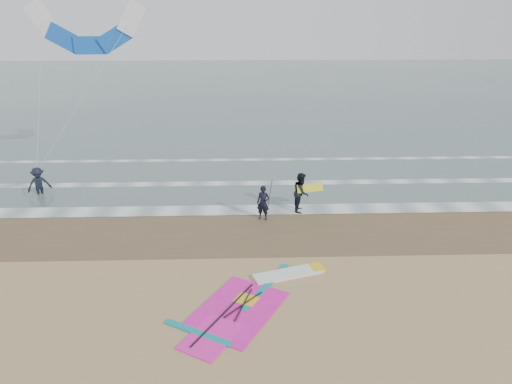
{
  "coord_description": "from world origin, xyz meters",
  "views": [
    {
      "loc": [
        -0.64,
        -12.23,
        8.89
      ],
      "look_at": [
        -0.08,
        5.0,
        2.2
      ],
      "focal_mm": 32.0,
      "sensor_mm": 36.0,
      "label": 1
    }
  ],
  "objects_px": {
    "windsurf_rig": "(253,299)",
    "person_standing": "(263,203)",
    "person_wading": "(38,178)",
    "surf_kite": "(88,32)",
    "person_walking": "(301,192)"
  },
  "relations": [
    {
      "from": "windsurf_rig",
      "to": "person_standing",
      "type": "distance_m",
      "value": 6.56
    },
    {
      "from": "windsurf_rig",
      "to": "person_wading",
      "type": "xyz_separation_m",
      "value": [
        -11.04,
        10.01,
        0.89
      ]
    },
    {
      "from": "windsurf_rig",
      "to": "person_wading",
      "type": "relative_size",
      "value": 2.99
    },
    {
      "from": "person_standing",
      "to": "person_wading",
      "type": "height_order",
      "value": "person_wading"
    },
    {
      "from": "windsurf_rig",
      "to": "surf_kite",
      "type": "distance_m",
      "value": 17.85
    },
    {
      "from": "person_walking",
      "to": "surf_kite",
      "type": "height_order",
      "value": "surf_kite"
    },
    {
      "from": "windsurf_rig",
      "to": "person_standing",
      "type": "relative_size",
      "value": 3.36
    },
    {
      "from": "person_wading",
      "to": "surf_kite",
      "type": "bearing_deg",
      "value": 19.81
    },
    {
      "from": "surf_kite",
      "to": "person_wading",
      "type": "bearing_deg",
      "value": -125.74
    },
    {
      "from": "person_walking",
      "to": "person_wading",
      "type": "distance_m",
      "value": 13.79
    },
    {
      "from": "person_wading",
      "to": "person_walking",
      "type": "bearing_deg",
      "value": -45.25
    },
    {
      "from": "windsurf_rig",
      "to": "person_wading",
      "type": "height_order",
      "value": "person_wading"
    },
    {
      "from": "person_wading",
      "to": "surf_kite",
      "type": "height_order",
      "value": "surf_kite"
    },
    {
      "from": "person_standing",
      "to": "person_walking",
      "type": "relative_size",
      "value": 0.85
    },
    {
      "from": "person_standing",
      "to": "person_walking",
      "type": "distance_m",
      "value": 2.1
    }
  ]
}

